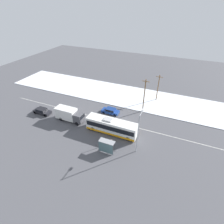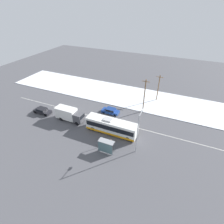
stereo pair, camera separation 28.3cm
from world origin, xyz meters
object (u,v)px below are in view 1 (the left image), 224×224
object	(u,v)px
city_bus	(112,126)
utility_pole_roadside	(144,95)
box_truck	(69,114)
streetlamp	(139,129)
utility_pole_snowlot	(158,87)
bus_shelter	(106,145)
pedestrian_at_stop	(111,142)
parked_car_near_truck	(42,111)
sedan_car	(110,111)

from	to	relation	value
city_bus	utility_pole_roadside	world-z (taller)	utility_pole_roadside
city_bus	box_truck	size ratio (longest dim) A/B	1.61
streetlamp	utility_pole_snowlot	world-z (taller)	streetlamp
city_bus	streetlamp	xyz separation A→B (m)	(6.38, -2.81, 3.48)
box_truck	utility_pole_roadside	distance (m)	18.22
bus_shelter	utility_pole_roadside	xyz separation A→B (m)	(2.53, 16.26, 2.82)
pedestrian_at_stop	utility_pole_roadside	xyz separation A→B (m)	(2.23, 14.62, 3.40)
box_truck	parked_car_near_truck	distance (m)	7.98
city_bus	utility_pole_roadside	distance (m)	11.74
sedan_car	pedestrian_at_stop	distance (m)	11.60
sedan_car	utility_pole_roadside	distance (m)	8.97
bus_shelter	utility_pole_roadside	world-z (taller)	utility_pole_roadside
city_bus	parked_car_near_truck	xyz separation A→B (m)	(-18.66, -0.15, -0.82)
pedestrian_at_stop	utility_pole_roadside	world-z (taller)	utility_pole_roadside
bus_shelter	city_bus	bearing A→B (deg)	103.58
bus_shelter	streetlamp	bearing A→B (deg)	28.61
city_bus	parked_car_near_truck	world-z (taller)	city_bus
city_bus	streetlamp	distance (m)	7.79
sedan_car	parked_car_near_truck	distance (m)	16.89
parked_car_near_truck	utility_pole_snowlot	world-z (taller)	utility_pole_snowlot
sedan_car	bus_shelter	xyz separation A→B (m)	(4.53, -12.18, 0.91)
bus_shelter	streetlamp	size ratio (longest dim) A/B	0.36
parked_car_near_truck	utility_pole_roadside	distance (m)	25.29
sedan_car	utility_pole_roadside	world-z (taller)	utility_pole_roadside
sedan_car	pedestrian_at_stop	world-z (taller)	pedestrian_at_stop
parked_car_near_truck	sedan_car	bearing A→B (deg)	23.62
utility_pole_snowlot	bus_shelter	bearing A→B (deg)	-100.78
city_bus	pedestrian_at_stop	distance (m)	4.28
box_truck	streetlamp	bearing A→B (deg)	-9.92
city_bus	bus_shelter	xyz separation A→B (m)	(1.34, -5.56, 0.08)
sedan_car	parked_car_near_truck	xyz separation A→B (m)	(-15.47, -6.77, 0.01)
city_bus	utility_pole_roadside	xyz separation A→B (m)	(3.87, 10.70, 2.90)
city_bus	utility_pole_snowlot	bearing A→B (deg)	72.06
utility_pole_roadside	utility_pole_snowlot	xyz separation A→B (m)	(1.96, 7.31, -0.66)
utility_pole_roadside	streetlamp	bearing A→B (deg)	-79.48
sedan_car	bus_shelter	bearing A→B (deg)	110.42
streetlamp	city_bus	bearing A→B (deg)	156.20
sedan_car	utility_pole_snowlot	distance (m)	14.85
box_truck	sedan_car	world-z (taller)	box_truck
city_bus	box_truck	xyz separation A→B (m)	(-10.74, 0.18, 0.11)
box_truck	utility_pole_snowlot	bearing A→B (deg)	47.09
pedestrian_at_stop	streetlamp	bearing A→B (deg)	13.12
streetlamp	utility_pole_snowlot	distance (m)	20.87
parked_car_near_truck	bus_shelter	bearing A→B (deg)	-15.13
utility_pole_snowlot	city_bus	bearing A→B (deg)	-107.94
box_truck	sedan_car	size ratio (longest dim) A/B	1.57
parked_car_near_truck	bus_shelter	distance (m)	20.75
utility_pole_snowlot	streetlamp	bearing A→B (deg)	-88.49
utility_pole_snowlot	sedan_car	bearing A→B (deg)	-128.37
box_truck	pedestrian_at_stop	world-z (taller)	box_truck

